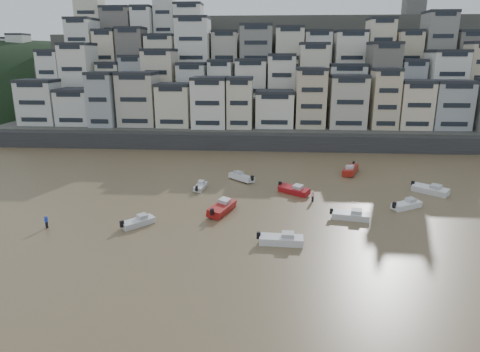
# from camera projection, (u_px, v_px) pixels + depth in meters

# --- Properties ---
(ground) EXTENTS (400.00, 400.00, 0.00)m
(ground) POSITION_uv_depth(u_px,v_px,m) (131.00, 329.00, 33.58)
(ground) COLOR brown
(ground) RESTS_ON ground
(harbor_wall) EXTENTS (140.00, 3.00, 3.50)m
(harbor_wall) POSITION_uv_depth(u_px,v_px,m) (268.00, 142.00, 94.67)
(harbor_wall) COLOR #38383A
(harbor_wall) RESTS_ON ground
(hillside) EXTENTS (141.04, 66.00, 50.00)m
(hillside) POSITION_uv_depth(u_px,v_px,m) (285.00, 80.00, 129.37)
(hillside) COLOR #4C4C47
(hillside) RESTS_ON ground
(headland) EXTENTS (216.00, 135.00, 53.33)m
(headland) POSITION_uv_depth(u_px,v_px,m) (5.00, 107.00, 169.54)
(headland) COLOR black
(headland) RESTS_ON ground
(boat_a) EXTENTS (5.49, 1.98, 1.48)m
(boat_a) POSITION_uv_depth(u_px,v_px,m) (281.00, 238.00, 48.20)
(boat_a) COLOR silver
(boat_a) RESTS_ON ground
(boat_b) EXTENTS (5.44, 2.64, 1.42)m
(boat_b) POSITION_uv_depth(u_px,v_px,m) (351.00, 214.00, 55.39)
(boat_b) COLOR silver
(boat_b) RESTS_ON ground
(boat_c) EXTENTS (3.99, 6.70, 1.74)m
(boat_c) POSITION_uv_depth(u_px,v_px,m) (222.00, 207.00, 57.73)
(boat_c) COLOR maroon
(boat_c) RESTS_ON ground
(boat_d) EXTENTS (5.16, 4.02, 1.37)m
(boat_d) POSITION_uv_depth(u_px,v_px,m) (407.00, 204.00, 59.35)
(boat_d) COLOR white
(boat_d) RESTS_ON ground
(boat_e) EXTENTS (5.47, 4.68, 1.49)m
(boat_e) POSITION_uv_depth(u_px,v_px,m) (294.00, 189.00, 65.47)
(boat_e) COLOR #A3141A
(boat_e) RESTS_ON ground
(boat_f) EXTENTS (1.92, 4.52, 1.20)m
(boat_f) POSITION_uv_depth(u_px,v_px,m) (200.00, 186.00, 67.75)
(boat_f) COLOR silver
(boat_f) RESTS_ON ground
(boat_g) EXTENTS (5.64, 5.13, 1.57)m
(boat_g) POSITION_uv_depth(u_px,v_px,m) (430.00, 189.00, 65.50)
(boat_g) COLOR silver
(boat_g) RESTS_ON ground
(boat_h) EXTENTS (5.19, 5.02, 1.48)m
(boat_h) POSITION_uv_depth(u_px,v_px,m) (241.00, 176.00, 72.32)
(boat_h) COLOR silver
(boat_h) RESTS_ON ground
(boat_i) EXTENTS (4.18, 6.75, 1.75)m
(boat_i) POSITION_uv_depth(u_px,v_px,m) (351.00, 169.00, 76.50)
(boat_i) COLOR maroon
(boat_i) RESTS_ON ground
(boat_j) EXTENTS (4.28, 4.44, 1.27)m
(boat_j) POSITION_uv_depth(u_px,v_px,m) (138.00, 221.00, 53.42)
(boat_j) COLOR silver
(boat_j) RESTS_ON ground
(person_blue) EXTENTS (0.44, 0.44, 1.74)m
(person_blue) POSITION_uv_depth(u_px,v_px,m) (46.00, 221.00, 52.65)
(person_blue) COLOR blue
(person_blue) RESTS_ON ground
(person_pink) EXTENTS (0.44, 0.44, 1.74)m
(person_pink) POSITION_uv_depth(u_px,v_px,m) (313.00, 196.00, 62.10)
(person_pink) COLOR #EEA8B4
(person_pink) RESTS_ON ground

